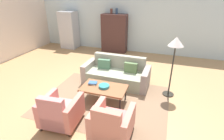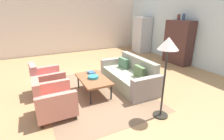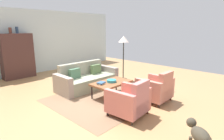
{
  "view_description": "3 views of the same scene",
  "coord_description": "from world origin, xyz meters",
  "px_view_note": "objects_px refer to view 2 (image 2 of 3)",
  "views": [
    {
      "loc": [
        1.9,
        -4.02,
        2.8
      ],
      "look_at": [
        0.51,
        0.16,
        0.78
      ],
      "focal_mm": 27.98,
      "sensor_mm": 36.0,
      "label": 1
    },
    {
      "loc": [
        4.41,
        -1.71,
        2.19
      ],
      "look_at": [
        0.28,
        0.37,
        0.54
      ],
      "focal_mm": 26.95,
      "sensor_mm": 36.0,
      "label": 2
    },
    {
      "loc": [
        -3.34,
        -3.83,
        2.02
      ],
      "look_at": [
        0.62,
        -0.11,
        0.76
      ],
      "focal_mm": 29.18,
      "sensor_mm": 36.0,
      "label": 3
    }
  ],
  "objects_px": {
    "coffee_table": "(93,79)",
    "book_stack": "(91,73)",
    "armchair_right": "(52,102)",
    "vase_round": "(184,17)",
    "couch": "(130,76)",
    "refrigerator": "(142,35)",
    "fruit_bowl": "(93,77)",
    "vase_tall": "(179,17)",
    "floor_lamp": "(167,51)",
    "cabinet": "(178,42)",
    "armchair_left": "(46,82)"
  },
  "relations": [
    {
      "from": "couch",
      "to": "cabinet",
      "type": "distance_m",
      "value": 3.3
    },
    {
      "from": "book_stack",
      "to": "vase_tall",
      "type": "xyz_separation_m",
      "value": [
        -0.87,
        4.17,
        1.44
      ]
    },
    {
      "from": "couch",
      "to": "armchair_right",
      "type": "height_order",
      "value": "armchair_right"
    },
    {
      "from": "couch",
      "to": "fruit_bowl",
      "type": "distance_m",
      "value": 1.2
    },
    {
      "from": "couch",
      "to": "coffee_table",
      "type": "xyz_separation_m",
      "value": [
        -0.0,
        -1.19,
        0.12
      ]
    },
    {
      "from": "couch",
      "to": "fruit_bowl",
      "type": "xyz_separation_m",
      "value": [
        0.0,
        -1.19,
        0.2
      ]
    },
    {
      "from": "book_stack",
      "to": "floor_lamp",
      "type": "height_order",
      "value": "floor_lamp"
    },
    {
      "from": "couch",
      "to": "refrigerator",
      "type": "xyz_separation_m",
      "value": [
        -3.49,
        2.96,
        0.64
      ]
    },
    {
      "from": "coffee_table",
      "to": "armchair_left",
      "type": "relative_size",
      "value": 1.36
    },
    {
      "from": "book_stack",
      "to": "cabinet",
      "type": "xyz_separation_m",
      "value": [
        -0.72,
        4.17,
        0.42
      ]
    },
    {
      "from": "fruit_bowl",
      "to": "floor_lamp",
      "type": "bearing_deg",
      "value": 29.2
    },
    {
      "from": "vase_round",
      "to": "fruit_bowl",
      "type": "bearing_deg",
      "value": -77.11
    },
    {
      "from": "fruit_bowl",
      "to": "armchair_left",
      "type": "bearing_deg",
      "value": -117.25
    },
    {
      "from": "refrigerator",
      "to": "floor_lamp",
      "type": "distance_m",
      "value": 6.1
    },
    {
      "from": "floor_lamp",
      "to": "fruit_bowl",
      "type": "bearing_deg",
      "value": -150.8
    },
    {
      "from": "couch",
      "to": "coffee_table",
      "type": "height_order",
      "value": "couch"
    },
    {
      "from": "armchair_right",
      "to": "vase_tall",
      "type": "bearing_deg",
      "value": 108.91
    },
    {
      "from": "fruit_bowl",
      "to": "vase_tall",
      "type": "distance_m",
      "value": 4.64
    },
    {
      "from": "fruit_bowl",
      "to": "book_stack",
      "type": "relative_size",
      "value": 1.11
    },
    {
      "from": "vase_round",
      "to": "refrigerator",
      "type": "distance_m",
      "value": 2.72
    },
    {
      "from": "cabinet",
      "to": "refrigerator",
      "type": "xyz_separation_m",
      "value": [
        -2.42,
        -0.1,
        0.03
      ]
    },
    {
      "from": "vase_tall",
      "to": "armchair_left",
      "type": "bearing_deg",
      "value": -83.45
    },
    {
      "from": "armchair_left",
      "to": "book_stack",
      "type": "relative_size",
      "value": 3.44
    },
    {
      "from": "armchair_right",
      "to": "refrigerator",
      "type": "relative_size",
      "value": 0.48
    },
    {
      "from": "cabinet",
      "to": "vase_round",
      "type": "bearing_deg",
      "value": -2.71
    },
    {
      "from": "armchair_left",
      "to": "cabinet",
      "type": "relative_size",
      "value": 0.49
    },
    {
      "from": "couch",
      "to": "cabinet",
      "type": "relative_size",
      "value": 1.18
    },
    {
      "from": "armchair_left",
      "to": "fruit_bowl",
      "type": "distance_m",
      "value": 1.32
    },
    {
      "from": "coffee_table",
      "to": "couch",
      "type": "bearing_deg",
      "value": 89.93
    },
    {
      "from": "couch",
      "to": "book_stack",
      "type": "relative_size",
      "value": 8.28
    },
    {
      "from": "armchair_right",
      "to": "armchair_left",
      "type": "bearing_deg",
      "value": -179.65
    },
    {
      "from": "vase_tall",
      "to": "floor_lamp",
      "type": "bearing_deg",
      "value": -49.06
    },
    {
      "from": "coffee_table",
      "to": "book_stack",
      "type": "relative_size",
      "value": 4.7
    },
    {
      "from": "armchair_left",
      "to": "refrigerator",
      "type": "height_order",
      "value": "refrigerator"
    },
    {
      "from": "floor_lamp",
      "to": "coffee_table",
      "type": "bearing_deg",
      "value": -150.88
    },
    {
      "from": "coffee_table",
      "to": "floor_lamp",
      "type": "height_order",
      "value": "floor_lamp"
    },
    {
      "from": "fruit_bowl",
      "to": "armchair_right",
      "type": "bearing_deg",
      "value": -63.0
    },
    {
      "from": "book_stack",
      "to": "cabinet",
      "type": "distance_m",
      "value": 4.26
    },
    {
      "from": "fruit_bowl",
      "to": "vase_round",
      "type": "bearing_deg",
      "value": 102.89
    },
    {
      "from": "armchair_left",
      "to": "vase_round",
      "type": "bearing_deg",
      "value": 89.75
    },
    {
      "from": "armchair_right",
      "to": "vase_round",
      "type": "bearing_deg",
      "value": 106.5
    },
    {
      "from": "cabinet",
      "to": "vase_round",
      "type": "xyz_separation_m",
      "value": [
        0.1,
        -0.0,
        1.03
      ]
    },
    {
      "from": "armchair_right",
      "to": "vase_tall",
      "type": "distance_m",
      "value": 5.92
    },
    {
      "from": "armchair_left",
      "to": "floor_lamp",
      "type": "distance_m",
      "value": 3.27
    },
    {
      "from": "cabinet",
      "to": "vase_round",
      "type": "height_order",
      "value": "vase_round"
    },
    {
      "from": "book_stack",
      "to": "vase_tall",
      "type": "distance_m",
      "value": 4.49
    },
    {
      "from": "coffee_table",
      "to": "vase_tall",
      "type": "bearing_deg",
      "value": 105.99
    },
    {
      "from": "couch",
      "to": "coffee_table",
      "type": "relative_size",
      "value": 1.76
    },
    {
      "from": "vase_tall",
      "to": "vase_round",
      "type": "bearing_deg",
      "value": -0.0
    },
    {
      "from": "fruit_bowl",
      "to": "book_stack",
      "type": "xyz_separation_m",
      "value": [
        -0.36,
        0.07,
        -0.0
      ]
    }
  ]
}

